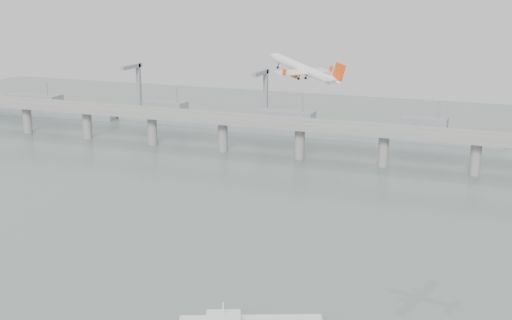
% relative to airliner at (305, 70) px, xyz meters
% --- Properties ---
extents(ground, '(900.00, 900.00, 0.00)m').
position_rel_airliner_xyz_m(ground, '(-15.49, -64.51, -69.67)').
color(ground, slate).
rests_on(ground, ground).
extents(bridge, '(800.00, 22.00, 23.90)m').
position_rel_airliner_xyz_m(bridge, '(-16.64, 135.49, -52.02)').
color(bridge, gray).
rests_on(bridge, ground).
extents(distant_fleet, '(453.00, 60.90, 40.00)m').
position_rel_airliner_xyz_m(distant_fleet, '(-170.85, 200.57, -63.45)').
color(distant_fleet, gray).
rests_on(distant_fleet, ground).
extents(airliner, '(33.64, 31.12, 11.78)m').
position_rel_airliner_xyz_m(airliner, '(0.00, 0.00, 0.00)').
color(airliner, white).
rests_on(airliner, ground).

